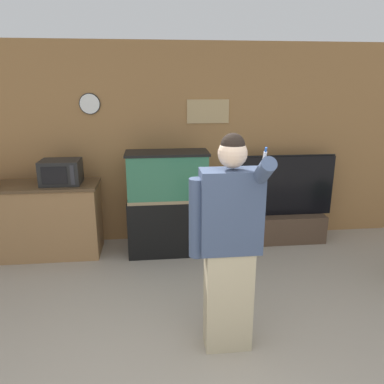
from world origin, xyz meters
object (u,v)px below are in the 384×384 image
object	(u,v)px
tv_on_stand	(284,216)
counter_island	(43,220)
microwave	(61,172)
person_standing	(229,244)
aquarium_on_stand	(168,204)

from	to	relation	value
tv_on_stand	counter_island	bearing A→B (deg)	-177.96
microwave	person_standing	bearing A→B (deg)	-49.34
counter_island	tv_on_stand	world-z (taller)	tv_on_stand
microwave	aquarium_on_stand	xyz separation A→B (m)	(1.27, -0.08, -0.42)
counter_island	aquarium_on_stand	world-z (taller)	aquarium_on_stand
tv_on_stand	person_standing	distance (m)	2.44
microwave	tv_on_stand	world-z (taller)	microwave
microwave	aquarium_on_stand	bearing A→B (deg)	-3.68
tv_on_stand	person_standing	xyz separation A→B (m)	(-1.20, -2.05, 0.57)
counter_island	microwave	xyz separation A→B (m)	(0.27, -0.01, 0.60)
counter_island	tv_on_stand	distance (m)	3.13
aquarium_on_stand	tv_on_stand	xyz separation A→B (m)	(1.58, 0.20, -0.31)
counter_island	aquarium_on_stand	bearing A→B (deg)	-3.33
person_standing	tv_on_stand	bearing A→B (deg)	59.62
tv_on_stand	microwave	bearing A→B (deg)	-177.60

